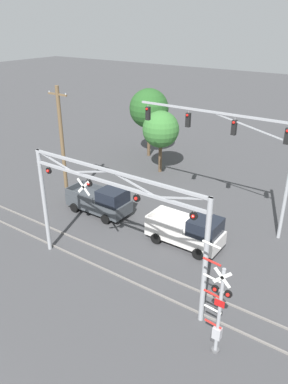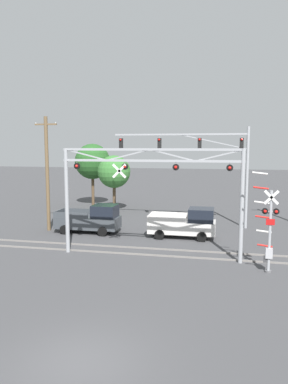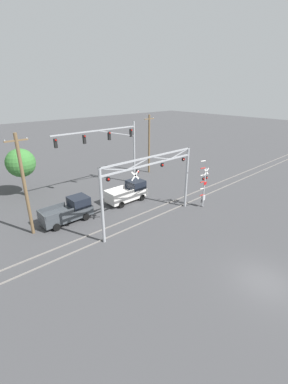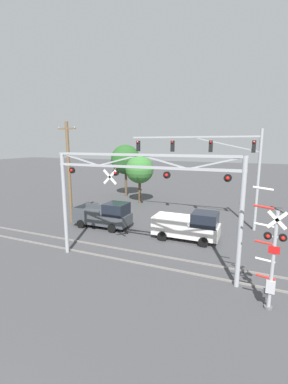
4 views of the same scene
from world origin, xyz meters
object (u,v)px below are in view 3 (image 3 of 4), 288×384
traffic_signal_span (116,144)px  utility_pole_left (25,185)px  crossing_signal_mast (204,189)px  utility_pole_right (149,144)px  pickup_truck_following (69,211)px  crossing_gantry (150,179)px  background_tree_beyond_span (21,163)px  pickup_truck_lead (129,192)px

traffic_signal_span → utility_pole_left: bearing=-161.6°
crossing_signal_mast → utility_pole_right: size_ratio=0.62×
utility_pole_left → pickup_truck_following: bearing=-0.1°
crossing_gantry → traffic_signal_span: traffic_signal_span is taller
crossing_signal_mast → background_tree_beyond_span: (-13.26, 16.21, 1.91)m
pickup_truck_lead → background_tree_beyond_span: background_tree_beyond_span is taller
crossing_signal_mast → utility_pole_left: bearing=156.9°
crossing_gantry → utility_pole_left: (-9.25, 5.43, 0.17)m
crossing_gantry → utility_pole_left: 10.73m
utility_pole_right → background_tree_beyond_span: (-17.40, 3.14, -0.39)m
traffic_signal_span → utility_pole_right: bearing=15.8°
crossing_signal_mast → background_tree_beyond_span: 21.03m
crossing_gantry → utility_pole_left: utility_pole_left is taller
traffic_signal_span → crossing_signal_mast: bearing=-72.4°
pickup_truck_lead → pickup_truck_following: size_ratio=0.99×
traffic_signal_span → pickup_truck_lead: traffic_signal_span is taller
crossing_signal_mast → pickup_truck_following: crossing_signal_mast is taller
crossing_gantry → traffic_signal_span: (3.17, 9.57, 1.34)m
crossing_gantry → pickup_truck_following: bearing=136.1°
crossing_signal_mast → pickup_truck_lead: (-4.96, 6.69, -1.11)m
pickup_truck_following → background_tree_beyond_span: size_ratio=0.85×
pickup_truck_lead → crossing_signal_mast: bearing=-53.5°
crossing_signal_mast → pickup_truck_following: 14.06m
crossing_signal_mast → pickup_truck_following: bearing=151.1°
crossing_signal_mast → pickup_truck_lead: crossing_signal_mast is taller
pickup_truck_lead → utility_pole_right: 11.63m
traffic_signal_span → background_tree_beyond_span: (-9.80, 5.30, -1.73)m
crossing_signal_mast → utility_pole_left: utility_pole_left is taller
pickup_truck_lead → utility_pole_right: utility_pole_right is taller
crossing_gantry → pickup_truck_lead: 6.56m
pickup_truck_lead → crossing_gantry: bearing=-107.3°
crossing_signal_mast → background_tree_beyond_span: bearing=129.3°
crossing_gantry → pickup_truck_lead: (1.67, 5.35, -3.41)m
pickup_truck_lead → background_tree_beyond_span: bearing=131.1°
pickup_truck_following → utility_pole_left: size_ratio=0.55×
pickup_truck_lead → utility_pole_left: (-10.92, 0.09, 3.58)m
utility_pole_left → background_tree_beyond_span: bearing=74.5°
utility_pole_right → background_tree_beyond_span: 17.69m
utility_pole_right → background_tree_beyond_span: size_ratio=1.50×
crossing_gantry → pickup_truck_following: crossing_gantry is taller
crossing_gantry → background_tree_beyond_span: size_ratio=1.89×
crossing_gantry → utility_pole_right: (10.77, 11.72, 0.01)m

